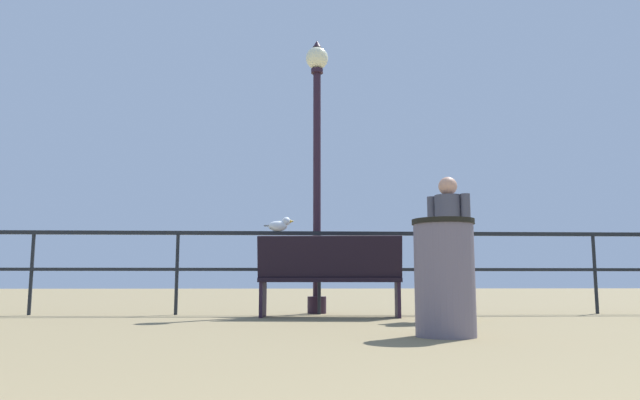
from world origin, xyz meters
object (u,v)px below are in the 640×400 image
Objects in this scene: person_by_bench at (449,237)px; seagull_on_rail at (279,225)px; bench_near_left at (330,273)px; lamppost_center at (317,149)px; trash_bin at (445,277)px.

person_by_bench is 2.26m from seagull_on_rail.
bench_near_left is 0.46× the size of lamppost_center.
trash_bin is at bearing -72.08° from bench_near_left.
trash_bin is (0.76, -2.35, -0.06)m from bench_near_left.
lamppost_center reaches higher than bench_near_left.
lamppost_center is at bearing 105.34° from trash_bin.
bench_near_left reaches higher than trash_bin.
bench_near_left is at bearing -82.08° from lamppost_center.
bench_near_left is at bearing 107.92° from trash_bin.
trash_bin is at bearing -65.46° from seagull_on_rail.
seagull_on_rail is at bearing 147.82° from person_by_bench.
seagull_on_rail is (-0.61, 0.66, 0.62)m from bench_near_left.
seagull_on_rail is at bearing 114.54° from trash_bin.
seagull_on_rail reaches higher than bench_near_left.
bench_near_left is 1.88m from lamppost_center.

